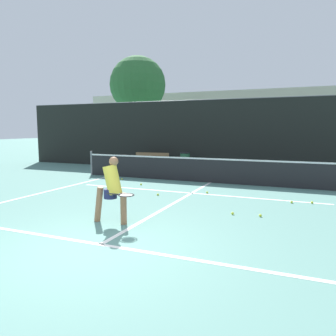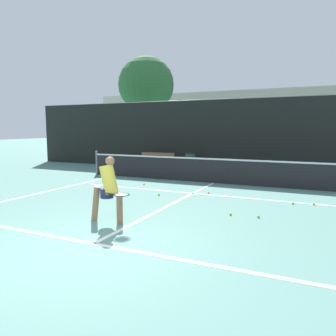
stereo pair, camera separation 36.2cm
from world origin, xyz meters
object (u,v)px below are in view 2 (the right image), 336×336
(parked_car, at_px, (240,153))
(player_practicing, at_px, (108,187))
(trash_bin, at_px, (190,162))
(courtside_bench, at_px, (157,160))

(parked_car, bearing_deg, player_practicing, -89.08)
(player_practicing, distance_m, trash_bin, 8.88)
(courtside_bench, distance_m, parked_car, 5.90)
(player_practicing, bearing_deg, courtside_bench, 107.49)
(courtside_bench, xyz_separation_m, trash_bin, (1.81, -0.05, -0.01))
(courtside_bench, relative_size, trash_bin, 1.93)
(courtside_bench, bearing_deg, player_practicing, -75.80)
(parked_car, bearing_deg, trash_bin, -103.71)
(player_practicing, relative_size, courtside_bench, 0.82)
(courtside_bench, bearing_deg, trash_bin, -7.75)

